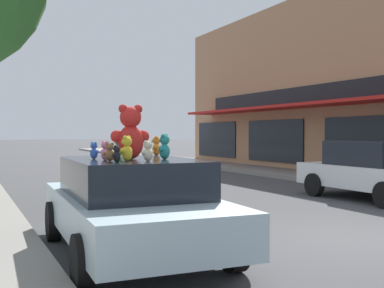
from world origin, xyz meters
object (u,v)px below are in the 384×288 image
at_px(teddy_bear_orange, 156,146).
at_px(teddy_bear_pink, 105,151).
at_px(teddy_bear_cream, 148,151).
at_px(teddy_bear_yellow, 127,149).
at_px(teddy_bear_giant, 131,133).
at_px(teddy_bear_black, 117,154).
at_px(teddy_bear_teal, 165,147).
at_px(teddy_bear_blue, 94,151).
at_px(parked_car_far_center, 375,170).
at_px(teddy_bear_brown, 110,152).
at_px(teddy_bear_green, 118,147).
at_px(plush_art_car, 132,203).

relative_size(teddy_bear_orange, teddy_bear_pink, 1.23).
relative_size(teddy_bear_cream, teddy_bear_yellow, 0.81).
bearing_deg(teddy_bear_giant, teddy_bear_pink, 11.48).
distance_m(teddy_bear_black, teddy_bear_orange, 1.93).
xyz_separation_m(teddy_bear_giant, teddy_bear_teal, (0.43, -0.23, -0.20)).
bearing_deg(teddy_bear_giant, teddy_bear_yellow, 68.81).
distance_m(teddy_bear_blue, teddy_bear_pink, 0.33).
xyz_separation_m(teddy_bear_giant, teddy_bear_yellow, (-0.21, -0.47, -0.21)).
bearing_deg(teddy_bear_pink, parked_car_far_center, -96.47).
xyz_separation_m(teddy_bear_yellow, teddy_bear_brown, (-0.20, 0.09, -0.05)).
height_order(teddy_bear_orange, teddy_bear_green, teddy_bear_orange).
relative_size(teddy_bear_orange, parked_car_far_center, 0.08).
bearing_deg(teddy_bear_pink, teddy_bear_orange, -75.89).
xyz_separation_m(plush_art_car, teddy_bear_green, (0.08, 0.92, 0.80)).
distance_m(teddy_bear_black, teddy_bear_green, 1.73).
xyz_separation_m(teddy_bear_blue, teddy_bear_green, (0.58, 0.73, 0.03)).
height_order(teddy_bear_teal, teddy_bear_cream, teddy_bear_teal).
distance_m(teddy_bear_blue, teddy_bear_green, 0.94).
bearing_deg(teddy_bear_teal, teddy_bear_orange, -149.68).
bearing_deg(plush_art_car, teddy_bear_green, 87.76).
distance_m(teddy_bear_teal, teddy_bear_green, 1.26).
xyz_separation_m(teddy_bear_orange, teddy_bear_cream, (-0.70, -1.50, -0.02)).
relative_size(teddy_bear_giant, teddy_bear_blue, 3.16).
relative_size(teddy_bear_black, teddy_bear_brown, 0.89).
distance_m(teddy_bear_giant, teddy_bear_blue, 0.59).
xyz_separation_m(plush_art_car, teddy_bear_giant, (-0.04, -0.07, 1.03)).
bearing_deg(plush_art_car, teddy_bear_brown, -132.28).
xyz_separation_m(teddy_bear_blue, parked_car_far_center, (8.16, 2.54, -0.71)).
height_order(teddy_bear_blue, teddy_bear_brown, same).
height_order(teddy_bear_cream, teddy_bear_pink, teddy_bear_cream).
xyz_separation_m(teddy_bear_teal, teddy_bear_green, (-0.32, 1.21, -0.03)).
bearing_deg(teddy_bear_brown, teddy_bear_orange, -115.92).
bearing_deg(teddy_bear_teal, teddy_bear_green, -119.74).
relative_size(teddy_bear_orange, teddy_bear_brown, 1.32).
height_order(teddy_bear_blue, teddy_bear_pink, teddy_bear_pink).
distance_m(teddy_bear_giant, teddy_bear_black, 0.82).
bearing_deg(teddy_bear_yellow, teddy_bear_orange, -167.37).
bearing_deg(parked_car_far_center, plush_art_car, -160.42).
height_order(teddy_bear_teal, teddy_bear_orange, teddy_bear_teal).
bearing_deg(teddy_bear_brown, teddy_bear_yellow, 171.90).
relative_size(teddy_bear_teal, teddy_bear_pink, 1.37).
xyz_separation_m(teddy_bear_yellow, teddy_bear_green, (0.32, 1.46, -0.02)).
bearing_deg(teddy_bear_teal, teddy_bear_yellow, -23.56).
height_order(plush_art_car, teddy_bear_black, teddy_bear_black).
xyz_separation_m(teddy_bear_orange, parked_car_far_center, (6.95, 1.91, -0.75)).
bearing_deg(teddy_bear_green, teddy_bear_black, 58.42).
xyz_separation_m(teddy_bear_black, teddy_bear_brown, (-0.01, 0.29, 0.01)).
bearing_deg(plush_art_car, teddy_bear_yellow, -111.44).
bearing_deg(teddy_bear_yellow, teddy_bear_green, -145.02).
height_order(teddy_bear_teal, teddy_bear_green, teddy_bear_teal).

